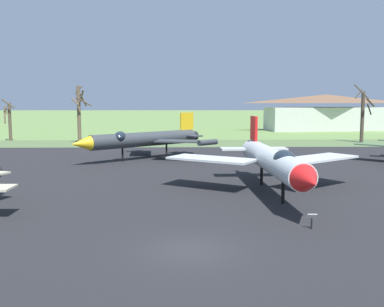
% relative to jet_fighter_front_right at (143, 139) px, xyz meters
% --- Properties ---
extents(ground_plane, '(600.00, 600.00, 0.00)m').
position_rel_jet_fighter_front_right_xyz_m(ground_plane, '(4.54, -31.31, -2.37)').
color(ground_plane, '#607F42').
extents(asphalt_apron, '(70.52, 55.55, 0.05)m').
position_rel_jet_fighter_front_right_xyz_m(asphalt_apron, '(4.54, -14.64, -2.34)').
color(asphalt_apron, black).
rests_on(asphalt_apron, ground).
extents(grass_verge_strip, '(130.52, 12.00, 0.06)m').
position_rel_jet_fighter_front_right_xyz_m(grass_verge_strip, '(4.54, 19.14, -2.34)').
color(grass_verge_strip, '#4F643C').
rests_on(grass_verge_strip, ground).
extents(jet_fighter_front_right, '(15.56, 14.90, 5.24)m').
position_rel_jet_fighter_front_right_xyz_m(jet_fighter_front_right, '(0.00, 0.00, 0.00)').
color(jet_fighter_front_right, '#33383D').
rests_on(jet_fighter_front_right, ground).
extents(jet_fighter_rear_left, '(15.14, 17.75, 5.37)m').
position_rel_jet_fighter_front_right_xyz_m(jet_fighter_rear_left, '(10.68, -19.57, 0.12)').
color(jet_fighter_rear_left, silver).
rests_on(jet_fighter_rear_left, ground).
extents(info_placard_rear_left, '(0.51, 0.28, 0.87)m').
position_rel_jet_fighter_front_right_xyz_m(info_placard_rear_left, '(10.94, -28.24, -1.82)').
color(info_placard_rear_left, black).
rests_on(info_placard_rear_left, ground).
extents(bare_tree_far_left, '(2.33, 1.84, 7.05)m').
position_rel_jet_fighter_front_right_xyz_m(bare_tree_far_left, '(-24.29, 24.80, 1.18)').
color(bare_tree_far_left, brown).
rests_on(bare_tree_far_left, ground).
extents(bare_tree_left_of_center, '(3.14, 3.01, 9.02)m').
position_rel_jet_fighter_front_right_xyz_m(bare_tree_left_of_center, '(-11.40, 19.26, 2.56)').
color(bare_tree_left_of_center, brown).
rests_on(bare_tree_left_of_center, ground).
extents(bare_tree_center, '(3.50, 3.10, 9.26)m').
position_rel_jet_fighter_front_right_xyz_m(bare_tree_center, '(33.06, 19.34, 2.16)').
color(bare_tree_center, '#42382D').
rests_on(bare_tree_center, ground).
extents(visitor_building, '(28.48, 11.80, 8.09)m').
position_rel_jet_fighter_front_right_xyz_m(visitor_building, '(37.16, 50.08, 1.54)').
color(visitor_building, beige).
rests_on(visitor_building, ground).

